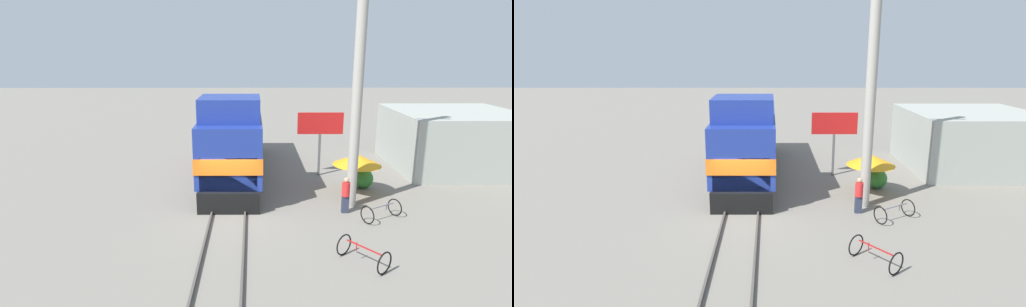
% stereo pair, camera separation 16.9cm
% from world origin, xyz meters
% --- Properties ---
extents(ground_plane, '(120.00, 120.00, 0.00)m').
position_xyz_m(ground_plane, '(0.00, 0.00, 0.00)').
color(ground_plane, slate).
extents(rail_near, '(0.08, 39.54, 0.15)m').
position_xyz_m(rail_near, '(-0.72, 0.00, 0.07)').
color(rail_near, '#4C4742').
rests_on(rail_near, ground_plane).
extents(rail_far, '(0.08, 39.54, 0.15)m').
position_xyz_m(rail_far, '(0.72, 0.00, 0.07)').
color(rail_far, '#4C4742').
rests_on(rail_far, ground_plane).
extents(locomotive, '(3.00, 12.16, 4.82)m').
position_xyz_m(locomotive, '(0.00, 5.54, 2.01)').
color(locomotive, black).
rests_on(locomotive, ground_plane).
extents(utility_pole, '(1.80, 0.46, 11.67)m').
position_xyz_m(utility_pole, '(5.52, 0.86, 5.88)').
color(utility_pole, '#9E998E').
rests_on(utility_pole, ground_plane).
extents(vendor_umbrella, '(2.33, 2.33, 2.03)m').
position_xyz_m(vendor_umbrella, '(6.11, 2.37, 1.76)').
color(vendor_umbrella, '#4C4C4C').
rests_on(vendor_umbrella, ground_plane).
extents(billboard_sign, '(2.53, 0.12, 3.59)m').
position_xyz_m(billboard_sign, '(4.80, 5.50, 2.76)').
color(billboard_sign, '#595959').
rests_on(billboard_sign, ground_plane).
extents(shrub_cluster, '(1.02, 1.02, 1.02)m').
position_xyz_m(shrub_cluster, '(6.73, 3.28, 0.51)').
color(shrub_cluster, '#2D722D').
rests_on(shrub_cluster, ground_plane).
extents(person_bystander, '(0.34, 0.34, 1.61)m').
position_xyz_m(person_bystander, '(5.09, 0.07, 0.86)').
color(person_bystander, '#2D3347').
rests_on(person_bystander, ground_plane).
extents(bicycle, '(1.83, 1.49, 0.75)m').
position_xyz_m(bicycle, '(6.44, -0.69, 0.39)').
color(bicycle, black).
rests_on(bicycle, ground_plane).
extents(bicycle_spare, '(1.64, 1.77, 0.78)m').
position_xyz_m(bicycle_spare, '(4.70, -4.30, 0.40)').
color(bicycle_spare, black).
rests_on(bicycle_spare, ground_plane).
extents(building_block_distant, '(7.11, 6.92, 3.43)m').
position_xyz_m(building_block_distant, '(13.08, 7.11, 1.71)').
color(building_block_distant, '#999E93').
rests_on(building_block_distant, ground_plane).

